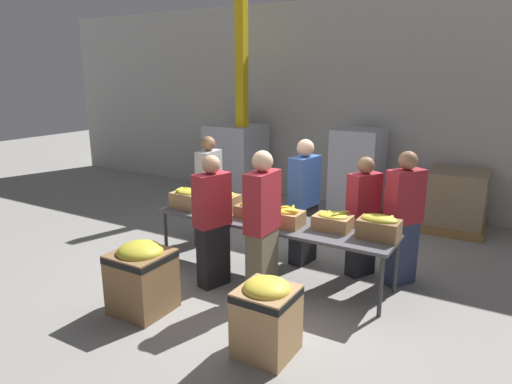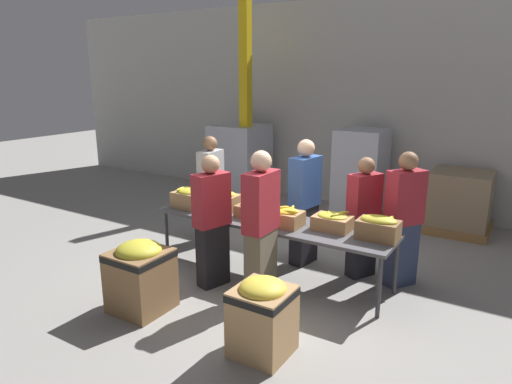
% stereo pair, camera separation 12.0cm
% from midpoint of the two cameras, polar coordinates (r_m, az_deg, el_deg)
% --- Properties ---
extents(ground_plane, '(30.00, 30.00, 0.00)m').
position_cam_midpoint_polar(ground_plane, '(6.20, 2.52, -10.33)').
color(ground_plane, gray).
extents(wall_back, '(16.00, 0.08, 4.00)m').
position_cam_midpoint_polar(wall_back, '(9.17, 14.67, 10.37)').
color(wall_back, '#B7B7B2').
rests_on(wall_back, ground_plane).
extents(sorting_table, '(3.19, 0.79, 0.76)m').
position_cam_midpoint_polar(sorting_table, '(5.93, 2.60, -4.04)').
color(sorting_table, '#4C4C51').
rests_on(sorting_table, ground_plane).
extents(banana_box_0, '(0.47, 0.30, 0.29)m').
position_cam_midpoint_polar(banana_box_0, '(6.50, -7.81, -0.74)').
color(banana_box_0, tan).
rests_on(banana_box_0, sorting_table).
extents(banana_box_1, '(0.44, 0.29, 0.30)m').
position_cam_midpoint_polar(banana_box_1, '(6.35, -3.51, -1.02)').
color(banana_box_1, '#A37A4C').
rests_on(banana_box_1, sorting_table).
extents(banana_box_2, '(0.45, 0.34, 0.23)m').
position_cam_midpoint_polar(banana_box_2, '(6.01, 0.18, -2.22)').
color(banana_box_2, olive).
rests_on(banana_box_2, sorting_table).
extents(banana_box_3, '(0.42, 0.36, 0.26)m').
position_cam_midpoint_polar(banana_box_3, '(5.71, 4.27, -3.08)').
color(banana_box_3, '#A37A4C').
rests_on(banana_box_3, sorting_table).
extents(banana_box_4, '(0.45, 0.33, 0.23)m').
position_cam_midpoint_polar(banana_box_4, '(5.64, 10.13, -3.60)').
color(banana_box_4, '#A37A4C').
rests_on(banana_box_4, sorting_table).
extents(banana_box_5, '(0.47, 0.32, 0.28)m').
position_cam_midpoint_polar(banana_box_5, '(5.44, 15.66, -4.25)').
color(banana_box_5, olive).
rests_on(banana_box_5, sorting_table).
extents(volunteer_0, '(0.39, 0.48, 1.60)m').
position_cam_midpoint_polar(volunteer_0, '(6.08, 13.80, -3.23)').
color(volunteer_0, black).
rests_on(volunteer_0, ground_plane).
extents(volunteer_1, '(0.26, 0.47, 1.68)m').
position_cam_midpoint_polar(volunteer_1, '(7.22, -5.15, 0.32)').
color(volunteer_1, '#6B604C').
rests_on(volunteer_1, ground_plane).
extents(volunteer_2, '(0.30, 0.50, 1.76)m').
position_cam_midpoint_polar(volunteer_2, '(6.34, 6.63, -1.40)').
color(volunteer_2, black).
rests_on(volunteer_2, ground_plane).
extents(volunteer_3, '(0.24, 0.48, 1.79)m').
position_cam_midpoint_polar(volunteer_3, '(5.29, 1.27, -4.44)').
color(volunteer_3, '#6B604C').
rests_on(volunteer_3, ground_plane).
extents(volunteer_4, '(0.45, 0.51, 1.71)m').
position_cam_midpoint_polar(volunteer_4, '(5.94, 18.50, -3.41)').
color(volunteer_4, '#2D3856').
rests_on(volunteer_4, ground_plane).
extents(volunteer_5, '(0.34, 0.49, 1.67)m').
position_cam_midpoint_polar(volunteer_5, '(5.66, -4.91, -3.79)').
color(volunteer_5, black).
rests_on(volunteer_5, ground_plane).
extents(donation_bin_0, '(0.60, 0.60, 0.82)m').
position_cam_midpoint_polar(donation_bin_0, '(5.34, -13.62, -9.91)').
color(donation_bin_0, olive).
rests_on(donation_bin_0, ground_plane).
extents(donation_bin_1, '(0.53, 0.53, 0.77)m').
position_cam_midpoint_polar(donation_bin_1, '(4.46, 1.61, -15.05)').
color(donation_bin_1, tan).
rests_on(donation_bin_1, ground_plane).
extents(support_pillar, '(0.19, 0.19, 4.00)m').
position_cam_midpoint_polar(support_pillar, '(9.21, -0.92, 10.85)').
color(support_pillar, yellow).
rests_on(support_pillar, ground_plane).
extents(pallet_stack_0, '(0.91, 0.91, 1.63)m').
position_cam_midpoint_polar(pallet_stack_0, '(8.66, 13.31, 2.20)').
color(pallet_stack_0, olive).
rests_on(pallet_stack_0, ground_plane).
extents(pallet_stack_1, '(1.11, 1.11, 1.57)m').
position_cam_midpoint_polar(pallet_stack_1, '(9.66, -1.65, 3.69)').
color(pallet_stack_1, olive).
rests_on(pallet_stack_1, ground_plane).
extents(pallet_stack_2, '(1.03, 1.03, 1.03)m').
position_cam_midpoint_polar(pallet_stack_2, '(8.44, 24.47, -1.17)').
color(pallet_stack_2, olive).
rests_on(pallet_stack_2, ground_plane).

